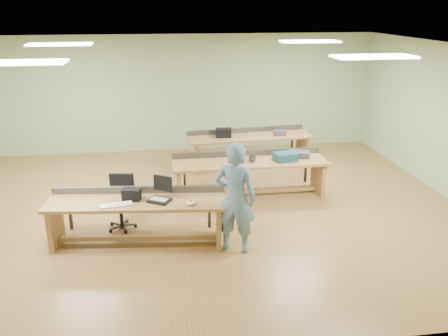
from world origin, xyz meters
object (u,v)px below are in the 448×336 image
at_px(person, 235,198).
at_px(drinks_can, 247,159).
at_px(workbench_mid, 249,169).
at_px(workbench_back, 249,143).
at_px(parts_bin_teal, 285,156).
at_px(task_chair, 122,209).
at_px(workbench_front, 137,211).
at_px(laptop_base, 159,200).
at_px(parts_bin_grey, 299,154).
at_px(camera_bag, 132,194).
at_px(mug, 252,159).

relative_size(person, drinks_can, 13.55).
distance_m(workbench_mid, workbench_back, 1.89).
bearing_deg(parts_bin_teal, task_chair, -162.07).
bearing_deg(workbench_front, workbench_back, 60.81).
relative_size(person, laptop_base, 5.41).
bearing_deg(workbench_mid, drinks_can, -120.73).
bearing_deg(task_chair, person, -21.89).
xyz_separation_m(workbench_front, drinks_can, (2.12, 1.59, 0.26)).
relative_size(task_chair, drinks_can, 7.13).
xyz_separation_m(person, parts_bin_grey, (1.72, 2.29, -0.08)).
bearing_deg(drinks_can, parts_bin_teal, 2.74).
bearing_deg(parts_bin_grey, camera_bag, -151.42).
bearing_deg(mug, parts_bin_grey, 10.14).
xyz_separation_m(workbench_mid, drinks_can, (-0.07, -0.12, 0.25)).
xyz_separation_m(parts_bin_teal, drinks_can, (-0.78, -0.04, -0.01)).
height_order(person, parts_bin_teal, person).
xyz_separation_m(camera_bag, parts_bin_teal, (2.96, 1.63, -0.02)).
height_order(workbench_back, person, person).
height_order(task_chair, parts_bin_grey, task_chair).
bearing_deg(person, workbench_front, 5.37).
bearing_deg(workbench_front, workbench_mid, 44.45).
bearing_deg(parts_bin_teal, workbench_mid, 173.57).
height_order(workbench_back, laptop_base, workbench_back).
bearing_deg(workbench_back, camera_bag, -131.17).
distance_m(workbench_back, parts_bin_grey, 1.90).
distance_m(laptop_base, task_chair, 1.06).
bearing_deg(laptop_base, workbench_mid, 76.20).
relative_size(parts_bin_grey, mug, 3.07).
xyz_separation_m(person, laptop_base, (-1.15, 0.37, -0.12)).
distance_m(person, mug, 2.23).
bearing_deg(task_chair, laptop_base, -38.40).
relative_size(workbench_front, parts_bin_grey, 6.90).
relative_size(parts_bin_teal, drinks_can, 3.30).
distance_m(workbench_back, laptop_base, 4.29).
bearing_deg(mug, workbench_mid, 115.55).
distance_m(workbench_mid, task_chair, 2.72).
relative_size(workbench_back, drinks_can, 22.57).
distance_m(task_chair, parts_bin_grey, 3.76).
relative_size(person, mug, 13.01).
xyz_separation_m(workbench_front, mug, (2.23, 1.62, 0.25)).
relative_size(workbench_back, task_chair, 3.17).
relative_size(laptop_base, parts_bin_grey, 0.78).
xyz_separation_m(workbench_back, person, (-1.03, -4.05, 0.33)).
xyz_separation_m(workbench_mid, parts_bin_grey, (1.06, 0.10, 0.25)).
bearing_deg(parts_bin_teal, person, -122.96).
relative_size(parts_bin_teal, parts_bin_grey, 1.03).
xyz_separation_m(laptop_base, task_chair, (-0.66, 0.72, -0.42)).
bearing_deg(mug, task_chair, -157.86).
distance_m(person, drinks_can, 2.16).
relative_size(workbench_front, mug, 21.14).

